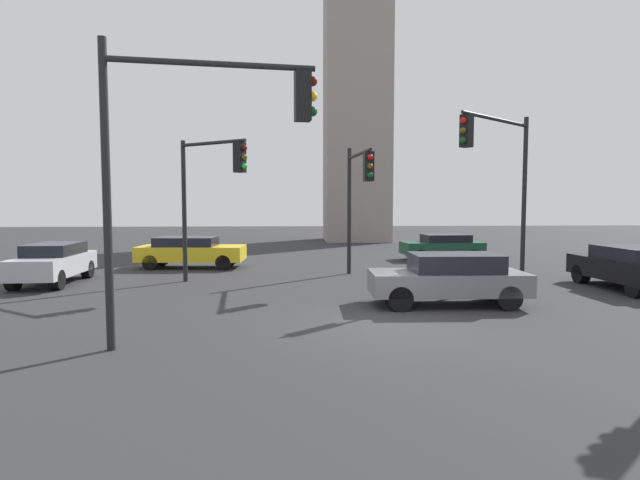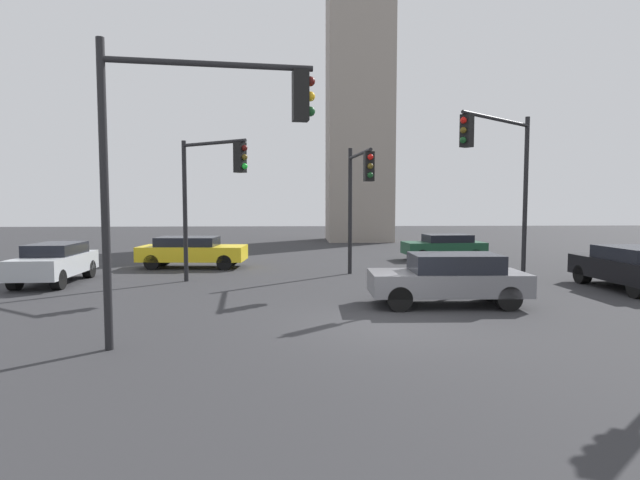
{
  "view_description": "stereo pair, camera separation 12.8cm",
  "coord_description": "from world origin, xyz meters",
  "px_view_note": "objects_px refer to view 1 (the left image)",
  "views": [
    {
      "loc": [
        -2.36,
        -11.74,
        2.87
      ],
      "look_at": [
        -1.44,
        4.42,
        1.68
      ],
      "focal_mm": 28.68,
      "sensor_mm": 36.0,
      "label": 1
    },
    {
      "loc": [
        -2.24,
        -11.75,
        2.87
      ],
      "look_at": [
        -1.44,
        4.42,
        1.68
      ],
      "focal_mm": 28.68,
      "sensor_mm": 36.0,
      "label": 2
    }
  ],
  "objects_px": {
    "traffic_light_0": "(201,135)",
    "car_3": "(53,262)",
    "car_2": "(190,251)",
    "traffic_light_2": "(358,185)",
    "car_4": "(443,246)",
    "car_5": "(449,278)",
    "traffic_light_3": "(211,180)",
    "traffic_light_4": "(500,162)",
    "car_1": "(631,267)"
  },
  "relations": [
    {
      "from": "traffic_light_2",
      "to": "traffic_light_3",
      "type": "bearing_deg",
      "value": -86.01
    },
    {
      "from": "traffic_light_2",
      "to": "car_4",
      "type": "bearing_deg",
      "value": 135.43
    },
    {
      "from": "traffic_light_3",
      "to": "car_2",
      "type": "distance_m",
      "value": 5.8
    },
    {
      "from": "car_1",
      "to": "car_4",
      "type": "xyz_separation_m",
      "value": [
        -3.56,
        9.08,
        -0.08
      ]
    },
    {
      "from": "car_1",
      "to": "car_2",
      "type": "relative_size",
      "value": 0.91
    },
    {
      "from": "traffic_light_4",
      "to": "car_4",
      "type": "height_order",
      "value": "traffic_light_4"
    },
    {
      "from": "car_3",
      "to": "traffic_light_0",
      "type": "bearing_deg",
      "value": 37.17
    },
    {
      "from": "traffic_light_2",
      "to": "car_4",
      "type": "height_order",
      "value": "traffic_light_2"
    },
    {
      "from": "traffic_light_0",
      "to": "car_5",
      "type": "xyz_separation_m",
      "value": [
        6.16,
        3.69,
        -3.42
      ]
    },
    {
      "from": "traffic_light_4",
      "to": "car_3",
      "type": "bearing_deg",
      "value": -44.9
    },
    {
      "from": "car_1",
      "to": "car_3",
      "type": "relative_size",
      "value": 1.05
    },
    {
      "from": "traffic_light_3",
      "to": "car_4",
      "type": "bearing_deg",
      "value": 69.87
    },
    {
      "from": "car_3",
      "to": "car_2",
      "type": "bearing_deg",
      "value": 134.85
    },
    {
      "from": "traffic_light_2",
      "to": "car_2",
      "type": "relative_size",
      "value": 1.07
    },
    {
      "from": "car_1",
      "to": "car_2",
      "type": "height_order",
      "value": "car_1"
    },
    {
      "from": "traffic_light_4",
      "to": "car_4",
      "type": "distance_m",
      "value": 8.88
    },
    {
      "from": "car_3",
      "to": "car_5",
      "type": "bearing_deg",
      "value": 68.64
    },
    {
      "from": "traffic_light_3",
      "to": "car_5",
      "type": "relative_size",
      "value": 1.18
    },
    {
      "from": "traffic_light_0",
      "to": "car_3",
      "type": "distance_m",
      "value": 11.16
    },
    {
      "from": "traffic_light_2",
      "to": "traffic_light_0",
      "type": "bearing_deg",
      "value": -31.65
    },
    {
      "from": "traffic_light_3",
      "to": "car_1",
      "type": "relative_size",
      "value": 1.2
    },
    {
      "from": "car_2",
      "to": "car_3",
      "type": "distance_m",
      "value": 5.8
    },
    {
      "from": "traffic_light_3",
      "to": "car_4",
      "type": "distance_m",
      "value": 12.96
    },
    {
      "from": "traffic_light_3",
      "to": "traffic_light_4",
      "type": "distance_m",
      "value": 9.88
    },
    {
      "from": "traffic_light_4",
      "to": "car_1",
      "type": "xyz_separation_m",
      "value": [
        4.11,
        -0.96,
        -3.47
      ]
    },
    {
      "from": "traffic_light_0",
      "to": "car_1",
      "type": "height_order",
      "value": "traffic_light_0"
    },
    {
      "from": "traffic_light_0",
      "to": "traffic_light_3",
      "type": "xyz_separation_m",
      "value": [
        -1.02,
        7.75,
        -0.54
      ]
    },
    {
      "from": "car_3",
      "to": "car_4",
      "type": "height_order",
      "value": "car_3"
    },
    {
      "from": "traffic_light_0",
      "to": "car_2",
      "type": "height_order",
      "value": "traffic_light_0"
    },
    {
      "from": "traffic_light_2",
      "to": "car_3",
      "type": "relative_size",
      "value": 1.24
    },
    {
      "from": "car_1",
      "to": "car_3",
      "type": "bearing_deg",
      "value": 81.53
    },
    {
      "from": "car_4",
      "to": "car_2",
      "type": "bearing_deg",
      "value": 7.69
    },
    {
      "from": "car_2",
      "to": "car_3",
      "type": "bearing_deg",
      "value": -129.52
    },
    {
      "from": "traffic_light_3",
      "to": "traffic_light_2",
      "type": "bearing_deg",
      "value": 44.65
    },
    {
      "from": "traffic_light_0",
      "to": "car_3",
      "type": "height_order",
      "value": "traffic_light_0"
    },
    {
      "from": "traffic_light_0",
      "to": "car_5",
      "type": "bearing_deg",
      "value": 23.49
    },
    {
      "from": "car_2",
      "to": "car_4",
      "type": "bearing_deg",
      "value": 15.37
    },
    {
      "from": "traffic_light_4",
      "to": "car_2",
      "type": "xyz_separation_m",
      "value": [
        -11.49,
        5.67,
        -3.5
      ]
    },
    {
      "from": "traffic_light_3",
      "to": "traffic_light_0",
      "type": "bearing_deg",
      "value": -47.34
    },
    {
      "from": "traffic_light_3",
      "to": "car_2",
      "type": "bearing_deg",
      "value": 144.66
    },
    {
      "from": "traffic_light_4",
      "to": "car_3",
      "type": "distance_m",
      "value": 15.93
    },
    {
      "from": "traffic_light_0",
      "to": "car_3",
      "type": "relative_size",
      "value": 1.47
    },
    {
      "from": "traffic_light_2",
      "to": "car_5",
      "type": "xyz_separation_m",
      "value": [
        1.92,
        -4.93,
        -2.75
      ]
    },
    {
      "from": "traffic_light_4",
      "to": "car_5",
      "type": "xyz_separation_m",
      "value": [
        -2.64,
        -3.12,
        -3.47
      ]
    },
    {
      "from": "car_2",
      "to": "car_4",
      "type": "distance_m",
      "value": 12.29
    },
    {
      "from": "traffic_light_0",
      "to": "car_2",
      "type": "distance_m",
      "value": 13.22
    },
    {
      "from": "traffic_light_2",
      "to": "car_2",
      "type": "bearing_deg",
      "value": -124.58
    },
    {
      "from": "car_5",
      "to": "traffic_light_3",
      "type": "bearing_deg",
      "value": -27.9
    },
    {
      "from": "car_3",
      "to": "car_5",
      "type": "distance_m",
      "value": 13.62
    },
    {
      "from": "traffic_light_0",
      "to": "car_2",
      "type": "xyz_separation_m",
      "value": [
        -2.69,
        12.48,
        -3.45
      ]
    }
  ]
}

